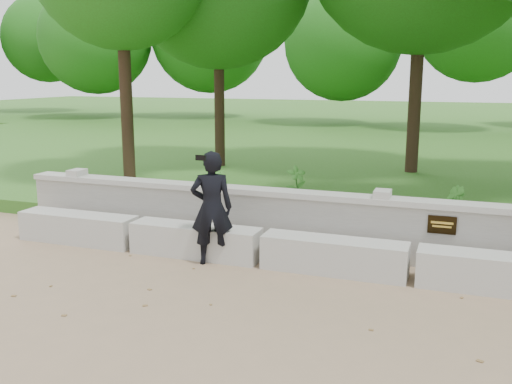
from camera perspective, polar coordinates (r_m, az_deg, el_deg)
ground at (r=5.75m, az=13.58°, el=-14.98°), size 80.00×80.00×0.00m
lawn at (r=19.29m, az=18.50°, el=3.89°), size 40.00×22.00×0.25m
concrete_bench at (r=7.42m, az=15.40°, el=-6.99°), size 11.90×0.45×0.45m
parapet_wall at (r=8.02m, az=15.93°, el=-3.82°), size 12.50×0.35×0.90m
man_main at (r=7.71m, az=-4.46°, el=-1.60°), size 0.67×0.64×1.56m
shrub_a at (r=10.31m, az=4.08°, el=0.75°), size 0.44×0.42×0.69m
shrub_b at (r=9.02m, az=19.09°, el=-1.54°), size 0.36×0.42×0.67m
shrub_d at (r=10.71m, az=-3.78°, el=0.79°), size 0.41×0.41×0.55m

